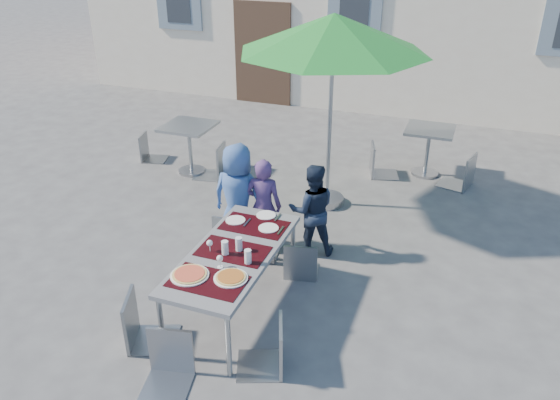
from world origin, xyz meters
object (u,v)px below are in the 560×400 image
at_px(chair_0, 231,212).
at_px(patio_umbrella, 334,35).
at_px(child_0, 238,197).
at_px(bg_chair_l_1, 380,141).
at_px(chair_1, 259,219).
at_px(bg_chair_r_0, 214,141).
at_px(chair_2, 301,239).
at_px(chair_3, 138,292).
at_px(cafe_table_0, 189,139).
at_px(chair_4, 270,320).
at_px(dining_table, 233,256).
at_px(bg_chair_r_1, 466,151).
at_px(bg_chair_l_0, 147,132).
at_px(cafe_table_1, 429,142).
at_px(pizza_near_right, 231,277).
at_px(child_2, 312,210).
at_px(chair_5, 164,332).
at_px(child_1, 263,206).
at_px(pizza_near_left, 190,274).

relative_size(chair_0, patio_umbrella, 0.35).
relative_size(child_0, bg_chair_l_1, 1.37).
distance_m(chair_1, bg_chair_r_0, 2.54).
xyz_separation_m(chair_2, chair_3, (-1.10, -1.60, 0.09)).
bearing_deg(cafe_table_0, bg_chair_l_1, 18.62).
bearing_deg(chair_4, dining_table, 135.53).
bearing_deg(bg_chair_r_1, bg_chair_l_0, -171.67).
xyz_separation_m(patio_umbrella, bg_chair_l_0, (-3.34, 0.52, -1.91)).
distance_m(chair_3, bg_chair_l_1, 4.94).
bearing_deg(cafe_table_1, dining_table, -108.46).
xyz_separation_m(patio_umbrella, bg_chair_r_1, (1.81, 1.27, -1.82)).
distance_m(chair_1, patio_umbrella, 2.55).
bearing_deg(cafe_table_0, chair_0, -49.84).
bearing_deg(pizza_near_right, dining_table, 112.48).
height_order(child_2, bg_chair_r_1, child_2).
relative_size(chair_0, chair_5, 1.00).
xyz_separation_m(child_0, chair_3, (-0.14, -1.99, -0.09)).
height_order(child_0, bg_chair_r_1, child_0).
bearing_deg(chair_3, cafe_table_0, 112.13).
relative_size(chair_0, chair_4, 1.01).
bearing_deg(chair_1, child_0, 150.39).
xyz_separation_m(dining_table, child_1, (-0.17, 1.23, -0.08)).
distance_m(pizza_near_left, pizza_near_right, 0.39).
relative_size(pizza_near_left, chair_4, 0.39).
height_order(child_0, bg_chair_l_1, child_0).
height_order(chair_0, bg_chair_r_1, bg_chair_r_1).
bearing_deg(pizza_near_right, chair_5, -116.47).
distance_m(chair_1, bg_chair_l_1, 3.09).
bearing_deg(chair_1, dining_table, -81.50).
relative_size(dining_table, chair_1, 1.96).
relative_size(child_1, cafe_table_0, 1.51).
distance_m(pizza_near_right, bg_chair_r_1, 4.82).
bearing_deg(chair_4, child_1, 113.56).
height_order(pizza_near_right, bg_chair_r_1, bg_chair_r_1).
bearing_deg(chair_4, bg_chair_l_0, 134.11).
distance_m(chair_0, chair_3, 1.82).
relative_size(child_0, bg_chair_r_0, 1.33).
height_order(child_1, chair_5, child_1).
distance_m(bg_chair_l_0, bg_chair_r_0, 1.41).
bearing_deg(bg_chair_l_0, chair_0, -40.10).
xyz_separation_m(chair_4, patio_umbrella, (-0.43, 3.36, 1.87)).
bearing_deg(chair_0, chair_5, -79.89).
relative_size(cafe_table_0, cafe_table_1, 1.04).
bearing_deg(bg_chair_l_0, chair_3, -58.26).
bearing_deg(child_1, chair_0, 13.53).
xyz_separation_m(chair_0, patio_umbrella, (0.75, 1.66, 1.86)).
height_order(child_0, chair_2, child_0).
relative_size(child_1, bg_chair_l_0, 1.41).
relative_size(patio_umbrella, bg_chair_l_0, 3.07).
bearing_deg(bg_chair_l_1, pizza_near_right, -96.81).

